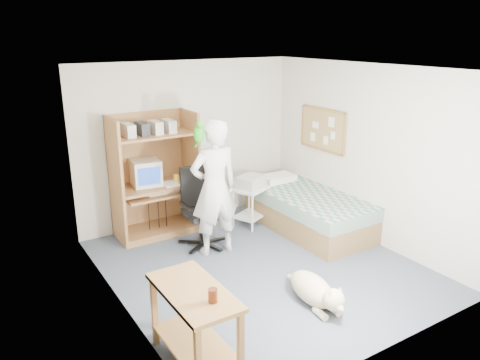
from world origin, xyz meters
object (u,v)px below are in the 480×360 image
(dog, at_px, (315,290))
(side_desk, at_px, (194,315))
(computer_hutch, at_px, (154,180))
(bed, at_px, (308,211))
(person, at_px, (214,188))
(printer_cart, at_px, (251,200))
(office_chair, at_px, (201,218))

(dog, bearing_deg, side_desk, -168.15)
(computer_hutch, height_order, dog, computer_hutch)
(bed, xyz_separation_m, person, (-1.58, 0.07, 0.63))
(bed, bearing_deg, printer_cart, 136.62)
(side_desk, distance_m, printer_cart, 3.28)
(bed, bearing_deg, computer_hutch, 150.71)
(computer_hutch, relative_size, printer_cart, 2.84)
(bed, xyz_separation_m, dog, (-1.29, -1.66, -0.12))
(dog, bearing_deg, office_chair, 105.41)
(computer_hutch, bearing_deg, side_desk, -106.14)
(person, bearing_deg, bed, -179.29)
(side_desk, distance_m, person, 2.32)
(computer_hutch, height_order, office_chair, computer_hutch)
(bed, height_order, dog, bed)
(office_chair, distance_m, printer_cart, 1.01)
(computer_hutch, distance_m, printer_cart, 1.51)
(side_desk, height_order, office_chair, office_chair)
(person, height_order, dog, person)
(bed, bearing_deg, person, 177.36)
(bed, distance_m, person, 1.70)
(person, bearing_deg, computer_hutch, -64.78)
(bed, bearing_deg, dog, -127.90)
(side_desk, bearing_deg, dog, 5.68)
(office_chair, distance_m, person, 0.61)
(computer_hutch, bearing_deg, printer_cart, -20.73)
(dog, xyz_separation_m, printer_cart, (0.65, 2.27, 0.24))
(person, bearing_deg, side_desk, 59.42)
(computer_hutch, xyz_separation_m, office_chair, (0.37, -0.74, -0.43))
(bed, distance_m, side_desk, 3.39)
(dog, bearing_deg, printer_cart, 80.20)
(person, height_order, printer_cart, person)
(person, distance_m, printer_cart, 1.19)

